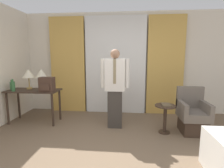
# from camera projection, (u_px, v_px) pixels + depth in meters

# --- Properties ---
(wall_back) EXTENTS (10.00, 0.06, 2.70)m
(wall_back) POSITION_uv_depth(u_px,v_px,m) (116.00, 63.00, 4.80)
(wall_back) COLOR silver
(wall_back) RESTS_ON ground_plane
(curtain_sheer_center) EXTENTS (1.61, 0.06, 2.58)m
(curtain_sheer_center) POSITION_uv_depth(u_px,v_px,m) (115.00, 66.00, 4.68)
(curtain_sheer_center) COLOR white
(curtain_sheer_center) RESTS_ON ground_plane
(curtain_drape_left) EXTENTS (0.94, 0.06, 2.58)m
(curtain_drape_left) POSITION_uv_depth(u_px,v_px,m) (68.00, 65.00, 4.80)
(curtain_drape_left) COLOR gold
(curtain_drape_left) RESTS_ON ground_plane
(curtain_drape_right) EXTENTS (0.94, 0.06, 2.58)m
(curtain_drape_right) POSITION_uv_depth(u_px,v_px,m) (165.00, 66.00, 4.56)
(curtain_drape_right) COLOR gold
(curtain_drape_right) RESTS_ON ground_plane
(desk) EXTENTS (1.18, 0.53, 0.77)m
(desk) POSITION_uv_depth(u_px,v_px,m) (34.00, 95.00, 4.05)
(desk) COLOR #38281E
(desk) RESTS_ON ground_plane
(table_lamp_left) EXTENTS (0.28, 0.28, 0.47)m
(table_lamp_left) POSITION_uv_depth(u_px,v_px,m) (28.00, 74.00, 4.09)
(table_lamp_left) COLOR tan
(table_lamp_left) RESTS_ON desk
(table_lamp_right) EXTENTS (0.28, 0.28, 0.47)m
(table_lamp_right) POSITION_uv_depth(u_px,v_px,m) (41.00, 74.00, 4.06)
(table_lamp_right) COLOR tan
(table_lamp_right) RESTS_ON desk
(bottle_near_edge) EXTENTS (0.08, 0.08, 0.24)m
(bottle_near_edge) POSITION_uv_depth(u_px,v_px,m) (12.00, 86.00, 4.00)
(bottle_near_edge) COLOR #336638
(bottle_near_edge) RESTS_ON desk
(bottle_by_lamp) EXTENTS (0.08, 0.08, 0.27)m
(bottle_by_lamp) POSITION_uv_depth(u_px,v_px,m) (13.00, 86.00, 3.86)
(bottle_by_lamp) COLOR #336638
(bottle_by_lamp) RESTS_ON desk
(backpack) EXTENTS (0.31, 0.22, 0.32)m
(backpack) POSITION_uv_depth(u_px,v_px,m) (47.00, 84.00, 3.82)
(backpack) COLOR #422D23
(backpack) RESTS_ON desk
(person) EXTENTS (0.61, 0.20, 1.68)m
(person) POSITION_uv_depth(u_px,v_px,m) (115.00, 86.00, 3.70)
(person) COLOR #38332D
(person) RESTS_ON ground_plane
(armchair) EXTENTS (0.54, 0.60, 0.91)m
(armchair) POSITION_uv_depth(u_px,v_px,m) (192.00, 116.00, 3.54)
(armchair) COLOR #38281E
(armchair) RESTS_ON ground_plane
(side_table) EXTENTS (0.41, 0.41, 0.58)m
(side_table) POSITION_uv_depth(u_px,v_px,m) (165.00, 114.00, 3.49)
(side_table) COLOR #38281E
(side_table) RESTS_ON ground_plane
(book) EXTENTS (0.17, 0.25, 0.03)m
(book) POSITION_uv_depth(u_px,v_px,m) (166.00, 105.00, 3.44)
(book) COLOR brown
(book) RESTS_ON side_table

